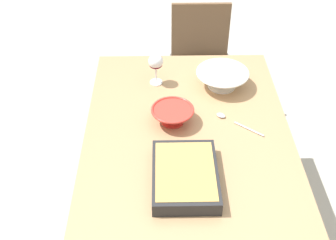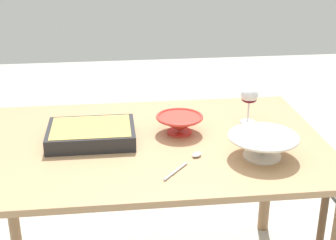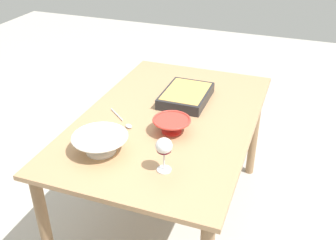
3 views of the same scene
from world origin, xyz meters
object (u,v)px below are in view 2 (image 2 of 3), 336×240
at_px(casserole_dish, 91,133).
at_px(small_bowl, 263,145).
at_px(dining_table, 147,162).
at_px(mixing_bowl, 180,123).
at_px(wine_glass, 249,97).
at_px(serving_spoon, 190,160).

xyz_separation_m(casserole_dish, small_bowl, (-0.64, 0.22, 0.01)).
bearing_deg(dining_table, mixing_bowl, -154.84).
relative_size(casserole_dish, small_bowl, 1.31).
height_order(wine_glass, serving_spoon, wine_glass).
xyz_separation_m(dining_table, serving_spoon, (-0.14, 0.20, 0.10)).
height_order(wine_glass, mixing_bowl, wine_glass).
distance_m(dining_table, mixing_bowl, 0.21).
height_order(dining_table, casserole_dish, casserole_dish).
bearing_deg(serving_spoon, dining_table, -54.20).
bearing_deg(small_bowl, mixing_bowl, -42.74).
relative_size(dining_table, wine_glass, 8.67).
bearing_deg(mixing_bowl, casserole_dish, 6.15).
bearing_deg(casserole_dish, mixing_bowl, -173.85).
relative_size(wine_glass, small_bowl, 0.62).
height_order(dining_table, mixing_bowl, mixing_bowl).
xyz_separation_m(wine_glass, mixing_bowl, (0.32, 0.08, -0.07)).
relative_size(wine_glass, mixing_bowl, 0.84).
bearing_deg(wine_glass, casserole_dish, 9.65).
bearing_deg(casserole_dish, serving_spoon, 148.03).
xyz_separation_m(wine_glass, serving_spoon, (0.31, 0.34, -0.11)).
bearing_deg(casserole_dish, small_bowl, 161.24).
height_order(dining_table, wine_glass, wine_glass).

